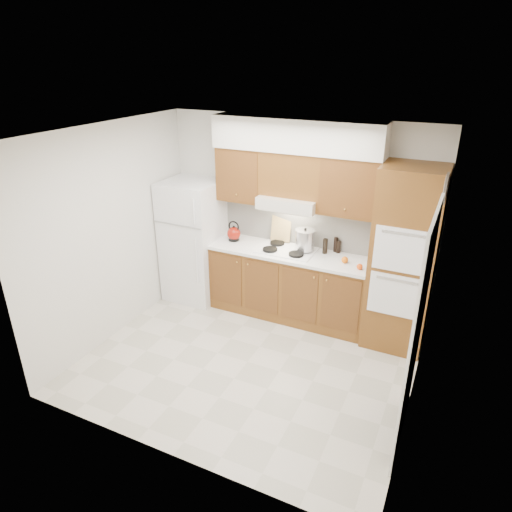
{
  "coord_description": "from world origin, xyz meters",
  "views": [
    {
      "loc": [
        1.95,
        -3.89,
        3.29
      ],
      "look_at": [
        -0.1,
        0.45,
        1.15
      ],
      "focal_mm": 32.0,
      "sensor_mm": 36.0,
      "label": 1
    }
  ],
  "objects_px": {
    "fridge": "(194,241)",
    "kettle": "(234,234)",
    "stock_pot": "(305,240)",
    "oven_cabinet": "(403,260)"
  },
  "relations": [
    {
      "from": "fridge",
      "to": "stock_pot",
      "type": "bearing_deg",
      "value": 5.01
    },
    {
      "from": "kettle",
      "to": "stock_pot",
      "type": "bearing_deg",
      "value": -15.39
    },
    {
      "from": "fridge",
      "to": "stock_pot",
      "type": "relative_size",
      "value": 6.74
    },
    {
      "from": "kettle",
      "to": "stock_pot",
      "type": "distance_m",
      "value": 1.0
    },
    {
      "from": "fridge",
      "to": "kettle",
      "type": "bearing_deg",
      "value": 7.39
    },
    {
      "from": "kettle",
      "to": "fridge",
      "type": "bearing_deg",
      "value": 168.43
    },
    {
      "from": "fridge",
      "to": "oven_cabinet",
      "type": "height_order",
      "value": "oven_cabinet"
    },
    {
      "from": "fridge",
      "to": "kettle",
      "type": "relative_size",
      "value": 9.28
    },
    {
      "from": "oven_cabinet",
      "to": "stock_pot",
      "type": "bearing_deg",
      "value": 175.14
    },
    {
      "from": "oven_cabinet",
      "to": "fridge",
      "type": "bearing_deg",
      "value": -179.3
    }
  ]
}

